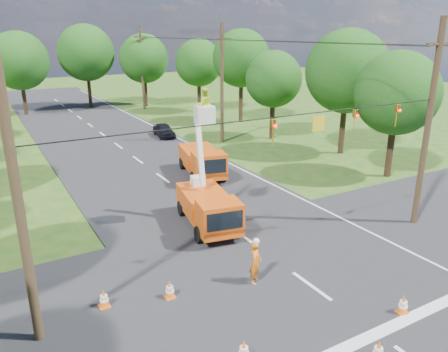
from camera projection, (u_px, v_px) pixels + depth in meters
ground at (138, 160)px, 33.23m from camera, size 140.00×140.00×0.00m
road_main at (138, 160)px, 33.23m from camera, size 12.00×100.00×0.06m
road_cross at (280, 264)px, 18.39m from camera, size 56.00×10.00×0.07m
stop_bar at (377, 335)px, 14.11m from camera, size 9.00×0.45×0.02m
edge_line at (203, 151)px, 35.87m from camera, size 0.12×90.00×0.02m
bucket_truck at (208, 199)px, 21.48m from camera, size 2.88×5.56×6.85m
second_truck at (202, 161)px, 29.26m from camera, size 3.22×5.87×2.09m
ground_worker at (256, 262)px, 16.77m from camera, size 0.76×0.74×1.76m
distant_car at (164, 130)px, 40.53m from camera, size 1.86×3.76×1.23m
traffic_cone_0 at (378, 351)px, 12.86m from camera, size 0.38×0.38×0.71m
traffic_cone_1 at (403, 304)px, 15.08m from camera, size 0.38×0.38×0.71m
traffic_cone_2 at (222, 203)px, 24.00m from camera, size 0.38×0.38×0.71m
traffic_cone_3 at (220, 192)px, 25.66m from camera, size 0.38×0.38×0.71m
traffic_cone_4 at (170, 289)px, 15.94m from camera, size 0.38×0.38×0.71m
traffic_cone_5 at (104, 298)px, 15.40m from camera, size 0.38×0.38×0.71m
traffic_cone_7 at (204, 161)px, 31.89m from camera, size 0.38×0.38×0.71m
traffic_cone_8 at (244, 351)px, 12.89m from camera, size 0.38×0.38×0.71m
pole_right_near at (428, 125)px, 20.80m from camera, size 1.80×0.30×10.00m
pole_right_mid at (222, 84)px, 37.28m from camera, size 1.80×0.30×10.00m
pole_right_far at (142, 68)px, 53.76m from camera, size 1.80×0.30×10.00m
pole_left at (19, 208)px, 12.50m from camera, size 0.30×0.30×9.00m
signal_span at (330, 121)px, 17.59m from camera, size 18.00×0.29×1.07m
tree_right_a at (397, 93)px, 27.95m from camera, size 5.40×5.40×8.28m
tree_right_b at (347, 71)px, 33.33m from camera, size 6.40×6.40×9.65m
tree_right_c at (274, 79)px, 38.60m from camera, size 5.00×5.00×7.83m
tree_right_d at (241, 58)px, 45.52m from camera, size 6.00×6.00×9.70m
tree_right_e at (199, 63)px, 51.92m from camera, size 5.60×5.60×8.63m
tree_far_a at (19, 61)px, 49.53m from camera, size 6.60×6.60×9.50m
tree_far_b at (86, 53)px, 54.75m from camera, size 7.00×7.00×10.32m
tree_far_c at (144, 59)px, 55.58m from camera, size 6.20×6.20×9.18m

